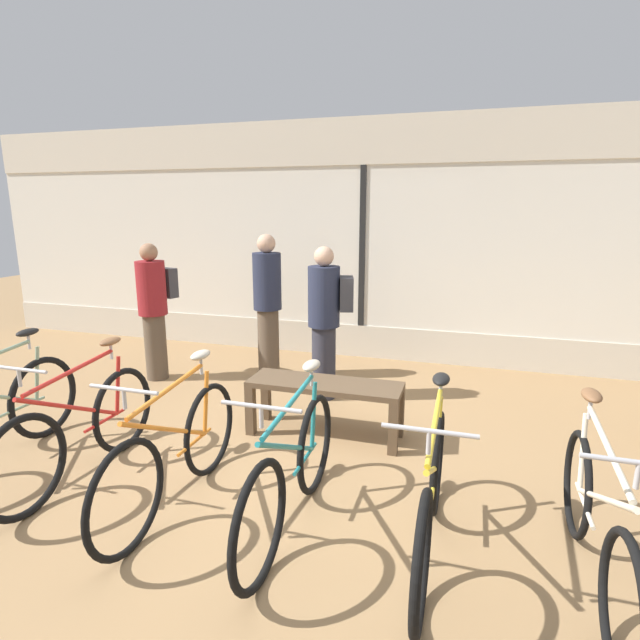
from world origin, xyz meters
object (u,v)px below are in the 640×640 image
(bicycle_center_right, at_px, (292,472))
(bicycle_right, at_px, (431,497))
(bicycle_left, at_px, (81,430))
(bicycle_center_left, at_px, (175,453))
(customer_mid_floor, at_px, (326,318))
(bicycle_far_right, at_px, (596,525))
(customer_by_window, at_px, (154,307))
(display_bench, at_px, (325,392))
(customer_near_rack, at_px, (268,303))

(bicycle_center_right, relative_size, bicycle_right, 1.00)
(bicycle_left, relative_size, bicycle_center_left, 1.01)
(customer_mid_floor, bearing_deg, bicycle_far_right, -46.11)
(bicycle_left, xyz_separation_m, customer_by_window, (-0.83, 2.18, 0.49))
(bicycle_center_left, xyz_separation_m, customer_by_window, (-1.73, 2.29, 0.49))
(bicycle_center_left, bearing_deg, bicycle_far_right, -0.29)
(bicycle_left, bearing_deg, bicycle_right, -2.54)
(bicycle_left, xyz_separation_m, bicycle_right, (2.65, -0.12, -0.01))
(display_bench, bearing_deg, bicycle_far_right, -35.42)
(bicycle_right, relative_size, bicycle_far_right, 1.00)
(bicycle_center_left, relative_size, customer_by_window, 1.04)
(bicycle_right, height_order, customer_by_window, customer_by_window)
(bicycle_center_right, relative_size, customer_near_rack, 0.99)
(bicycle_center_right, xyz_separation_m, bicycle_right, (0.88, -0.00, -0.01))
(bicycle_left, bearing_deg, customer_near_rack, 80.27)
(bicycle_center_right, bearing_deg, bicycle_center_left, 179.85)
(bicycle_right, bearing_deg, customer_near_rack, 128.63)
(bicycle_left, bearing_deg, customer_mid_floor, 58.63)
(bicycle_center_right, relative_size, display_bench, 1.24)
(bicycle_right, xyz_separation_m, customer_mid_floor, (-1.33, 2.28, 0.51))
(bicycle_center_left, bearing_deg, customer_mid_floor, 79.54)
(customer_by_window, relative_size, customer_mid_floor, 0.99)
(customer_near_rack, bearing_deg, display_bench, -50.56)
(bicycle_center_right, relative_size, customer_by_window, 1.05)
(bicycle_left, relative_size, bicycle_far_right, 1.00)
(customer_by_window, bearing_deg, customer_near_rack, 19.37)
(display_bench, xyz_separation_m, customer_mid_floor, (-0.26, 0.91, 0.48))
(bicycle_left, distance_m, customer_by_window, 2.38)
(customer_near_rack, height_order, customer_by_window, customer_near_rack)
(customer_near_rack, bearing_deg, customer_by_window, -160.63)
(bicycle_left, height_order, bicycle_center_right, same)
(bicycle_left, relative_size, display_bench, 1.24)
(bicycle_center_left, distance_m, customer_by_window, 2.91)
(bicycle_center_left, height_order, bicycle_center_right, bicycle_center_right)
(bicycle_left, height_order, customer_by_window, customer_by_window)
(bicycle_center_right, distance_m, customer_mid_floor, 2.38)
(display_bench, height_order, customer_by_window, customer_by_window)
(bicycle_left, distance_m, bicycle_center_right, 1.77)
(bicycle_center_left, height_order, customer_by_window, customer_by_window)
(customer_by_window, height_order, customer_mid_floor, customer_mid_floor)
(bicycle_center_left, xyz_separation_m, display_bench, (0.68, 1.37, 0.02))
(bicycle_center_right, bearing_deg, bicycle_far_right, -0.36)
(customer_by_window, xyz_separation_m, customer_mid_floor, (2.15, -0.01, 0.01))
(bicycle_center_left, xyz_separation_m, bicycle_right, (1.75, -0.01, -0.01))
(bicycle_left, relative_size, customer_mid_floor, 1.04)
(bicycle_left, height_order, bicycle_center_left, bicycle_left)
(customer_near_rack, bearing_deg, bicycle_left, -99.73)
(bicycle_center_left, distance_m, bicycle_center_right, 0.87)
(bicycle_center_left, bearing_deg, bicycle_center_right, -0.15)
(customer_near_rack, distance_m, customer_by_window, 1.36)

